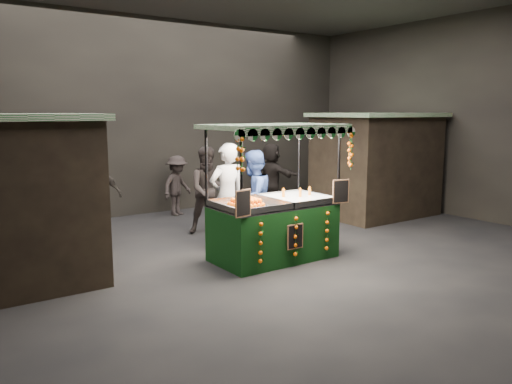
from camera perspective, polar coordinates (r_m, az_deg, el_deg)
ground at (r=9.40m, az=1.88°, el=-7.15°), size 12.00×12.00×0.00m
market_hall at (r=9.06m, az=1.99°, el=13.86°), size 12.10×10.10×5.05m
neighbour_stall_right at (r=13.19m, az=13.43°, el=3.10°), size 3.00×2.20×2.60m
juice_stall at (r=8.99m, az=2.18°, el=-3.00°), size 2.49×1.46×2.41m
vendor_grey at (r=9.65m, az=-3.29°, el=-0.50°), size 0.76×0.51×2.05m
vendor_blue at (r=9.92m, az=-0.34°, el=-0.69°), size 1.12×1.01×1.89m
shopper_0 at (r=10.06m, az=-19.98°, el=-1.00°), size 0.74×0.51×1.93m
shopper_1 at (r=10.97m, az=-5.34°, el=0.21°), size 1.09×0.95×1.89m
shopper_2 at (r=10.92m, az=-17.76°, el=-0.33°), size 1.16×0.95×1.85m
shopper_3 at (r=12.97m, az=-8.92°, el=0.72°), size 1.14×0.94×1.53m
shopper_4 at (r=9.82m, az=-25.92°, el=-2.42°), size 0.84×0.59×1.65m
shopper_5 at (r=13.79m, az=1.77°, el=1.85°), size 0.87×1.73×1.79m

